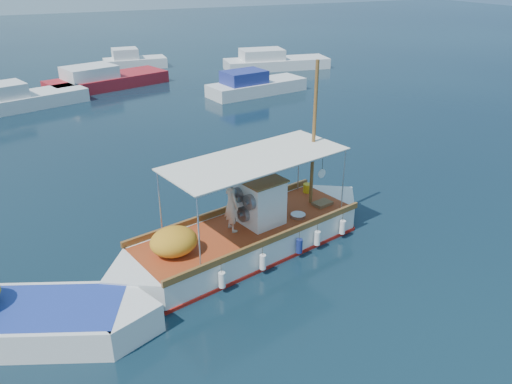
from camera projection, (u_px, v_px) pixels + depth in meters
name	position (u px, v px, depth m)	size (l,w,h in m)	color
ground	(268.00, 242.00, 15.70)	(160.00, 160.00, 0.00)	black
fishing_caique	(247.00, 236.00, 15.02)	(8.96, 4.04, 5.63)	white
dinghy	(9.00, 322.00, 11.67)	(6.58, 3.77, 1.73)	white
bg_boat_nw	(14.00, 101.00, 29.37)	(8.08, 4.67, 1.80)	silver
bg_boat_n	(104.00, 81.00, 34.27)	(8.60, 5.13, 1.80)	#A91C24
bg_boat_ne	(254.00, 86.00, 32.73)	(6.94, 3.33, 1.80)	silver
bg_boat_e	(274.00, 63.00, 40.26)	(8.63, 3.82, 1.80)	silver
bg_boat_far_n	(133.00, 62.00, 40.51)	(5.00, 2.28, 1.80)	silver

